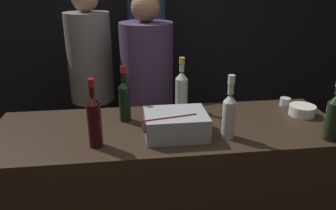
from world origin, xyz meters
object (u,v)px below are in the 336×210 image
red_wine_bottle_burgundy (125,98)px  red_wine_bottle_tall (94,119)px  champagne_bottle (333,115)px  person_in_hoodie (92,81)px  bowl_white (302,110)px  rose_wine_bottle (182,88)px  wine_glass (333,112)px  person_blond_tee (147,64)px  person_grey_polo (148,94)px  ice_bin_with_bottles (175,123)px  candle_votive (285,102)px  white_wine_bottle (229,112)px

red_wine_bottle_burgundy → red_wine_bottle_tall: red_wine_bottle_tall is taller
champagne_bottle → person_in_hoodie: person_in_hoodie is taller
bowl_white → rose_wine_bottle: size_ratio=0.47×
red_wine_bottle_tall → rose_wine_bottle: 0.67m
wine_glass → red_wine_bottle_tall: (-1.29, -0.04, 0.04)m
person_in_hoodie → person_blond_tee: bearing=-19.8°
person_blond_tee → person_grey_polo: bearing=14.9°
person_in_hoodie → person_blond_tee: (0.50, 0.34, 0.05)m
ice_bin_with_bottles → rose_wine_bottle: (0.10, 0.37, 0.07)m
person_in_hoodie → person_grey_polo: bearing=-87.2°
rose_wine_bottle → wine_glass: bearing=-27.3°
red_wine_bottle_burgundy → person_in_hoodie: person_in_hoodie is taller
red_wine_bottle_burgundy → person_blond_tee: size_ratio=0.18×
red_wine_bottle_burgundy → champagne_bottle: red_wine_bottle_burgundy is taller
red_wine_bottle_tall → red_wine_bottle_burgundy: bearing=63.6°
ice_bin_with_bottles → bowl_white: ice_bin_with_bottles is taller
red_wine_bottle_tall → person_grey_polo: (0.32, 0.96, -0.21)m
person_grey_polo → champagne_bottle: bearing=51.1°
champagne_bottle → person_in_hoodie: size_ratio=0.18×
ice_bin_with_bottles → wine_glass: wine_glass is taller
ice_bin_with_bottles → bowl_white: size_ratio=2.21×
candle_votive → wine_glass: bearing=-77.4°
candle_votive → champagne_bottle: bearing=-89.3°
candle_votive → person_in_hoodie: 1.58m
person_grey_polo → person_blond_tee: bearing=-173.4°
white_wine_bottle → rose_wine_bottle: bearing=112.5°
ice_bin_with_bottles → candle_votive: bearing=23.3°
champagne_bottle → ice_bin_with_bottles: bearing=169.1°
bowl_white → person_blond_tee: person_blond_tee is taller
candle_votive → person_blond_tee: (-0.84, 1.18, -0.01)m
ice_bin_with_bottles → person_blond_tee: bearing=91.6°
candle_votive → person_grey_polo: 1.04m
red_wine_bottle_burgundy → person_blond_tee: (0.22, 1.30, -0.13)m
red_wine_bottle_tall → white_wine_bottle: (0.69, 0.01, -0.00)m
rose_wine_bottle → champagne_bottle: rose_wine_bottle is taller
red_wine_bottle_burgundy → red_wine_bottle_tall: 0.34m
bowl_white → rose_wine_bottle: 0.76m
person_in_hoodie → rose_wine_bottle: bearing=-106.0°
wine_glass → champagne_bottle: bearing=-123.6°
red_wine_bottle_tall → person_in_hoodie: person_in_hoodie is taller
red_wine_bottle_burgundy → ice_bin_with_bottles: bearing=-41.3°
rose_wine_bottle → person_in_hoodie: 1.05m
wine_glass → person_grey_polo: person_grey_polo is taller
wine_glass → person_grey_polo: (-0.96, 0.92, -0.17)m
red_wine_bottle_burgundy → white_wine_bottle: size_ratio=0.97×
white_wine_bottle → person_in_hoodie: (-0.82, 1.24, -0.17)m
red_wine_bottle_tall → white_wine_bottle: bearing=0.8°
wine_glass → rose_wine_bottle: rose_wine_bottle is taller
bowl_white → person_in_hoodie: size_ratio=0.09×
white_wine_bottle → person_blond_tee: bearing=101.3°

